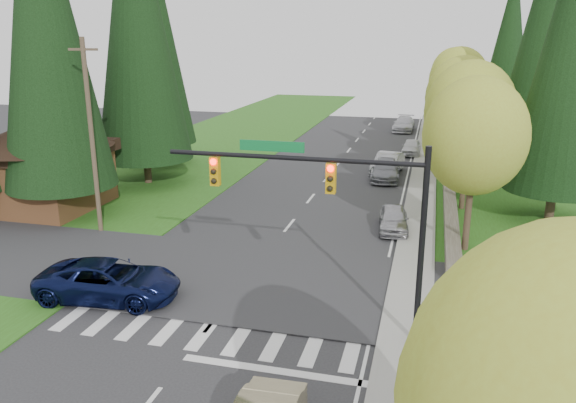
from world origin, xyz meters
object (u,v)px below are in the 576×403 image
at_px(suv_navy, 109,281).
at_px(parked_car_d, 411,147).
at_px(parked_car_c, 388,164).
at_px(parked_car_e, 404,124).
at_px(parked_car_b, 386,170).
at_px(parked_car_a, 394,219).

bearing_deg(suv_navy, parked_car_d, -23.94).
bearing_deg(parked_car_c, parked_car_d, 87.95).
relative_size(parked_car_c, parked_car_e, 0.92).
height_order(suv_navy, parked_car_c, parked_car_c).
bearing_deg(parked_car_b, parked_car_c, 87.35).
bearing_deg(parked_car_e, suv_navy, -99.46).
xyz_separation_m(parked_car_a, parked_car_b, (-1.40, 11.30, 0.06)).
distance_m(parked_car_b, parked_car_c, 1.63).
distance_m(parked_car_d, parked_car_e, 12.98).
bearing_deg(parked_car_d, parked_car_a, -88.71).
bearing_deg(parked_car_d, parked_car_b, -97.05).
bearing_deg(parked_car_c, suv_navy, -102.27).
bearing_deg(parked_car_a, parked_car_c, 90.88).
relative_size(suv_navy, parked_car_a, 1.46).
bearing_deg(suv_navy, parked_car_e, -17.31).
height_order(suv_navy, parked_car_d, suv_navy).
distance_m(suv_navy, parked_car_d, 33.53).
xyz_separation_m(parked_car_c, parked_car_d, (1.40, 7.92, -0.14)).
bearing_deg(parked_car_a, suv_navy, -138.08).
relative_size(suv_navy, parked_car_e, 1.05).
distance_m(suv_navy, parked_car_a, 15.09).
height_order(parked_car_d, parked_car_e, parked_car_e).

